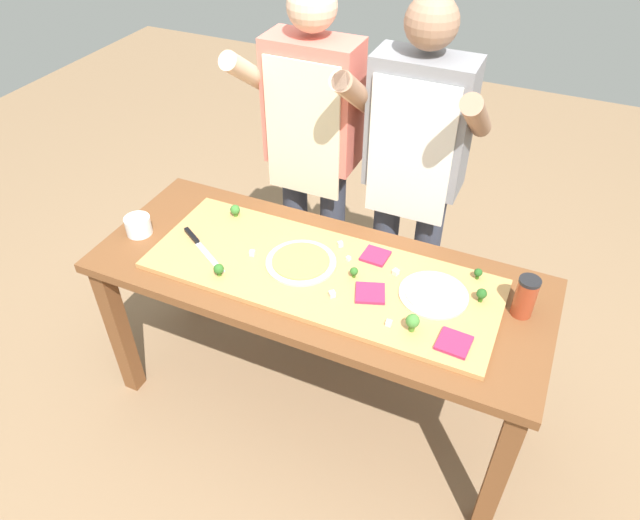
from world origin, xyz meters
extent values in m
plane|color=#896B4C|center=(0.00, 0.00, 0.00)|extent=(8.00, 8.00, 0.00)
cube|color=brown|center=(-0.83, -0.29, 0.37)|extent=(0.07, 0.07, 0.73)
cube|color=brown|center=(0.83, -0.29, 0.37)|extent=(0.07, 0.07, 0.73)
cube|color=brown|center=(-0.83, 0.29, 0.37)|extent=(0.07, 0.07, 0.73)
cube|color=brown|center=(0.83, 0.29, 0.37)|extent=(0.07, 0.07, 0.73)
cube|color=brown|center=(0.00, 0.00, 0.75)|extent=(1.78, 0.70, 0.04)
cube|color=tan|center=(0.02, -0.01, 0.78)|extent=(1.35, 0.50, 0.02)
cube|color=#B7BABF|center=(-0.41, -0.12, 0.80)|extent=(0.20, 0.13, 0.00)
cube|color=black|center=(-0.55, -0.03, 0.80)|extent=(0.10, 0.07, 0.02)
cylinder|color=beige|center=(0.45, 0.03, 0.80)|extent=(0.25, 0.25, 0.01)
cylinder|color=beige|center=(0.45, 0.03, 0.81)|extent=(0.21, 0.21, 0.01)
cylinder|color=beige|center=(-0.07, 0.00, 0.80)|extent=(0.27, 0.27, 0.01)
cylinder|color=#899E4C|center=(-0.07, 0.00, 0.81)|extent=(0.22, 0.22, 0.01)
cube|color=#9E234C|center=(0.24, -0.05, 0.80)|extent=(0.14, 0.14, 0.01)
cube|color=#9E234C|center=(0.18, 0.15, 0.80)|extent=(0.10, 0.10, 0.01)
cube|color=#9E234C|center=(0.57, -0.17, 0.80)|extent=(0.11, 0.11, 0.01)
cylinder|color=#487A23|center=(0.43, -0.16, 0.81)|extent=(0.02, 0.02, 0.03)
sphere|color=#427F33|center=(0.43, -0.16, 0.84)|extent=(0.05, 0.05, 0.05)
cylinder|color=#366618|center=(0.15, 0.01, 0.80)|extent=(0.01, 0.01, 0.02)
sphere|color=#2D6623|center=(0.15, 0.01, 0.82)|extent=(0.03, 0.03, 0.03)
cylinder|color=#3F7220|center=(-0.46, 0.17, 0.80)|extent=(0.02, 0.02, 0.02)
sphere|color=#38752D|center=(-0.46, 0.17, 0.83)|extent=(0.04, 0.04, 0.04)
cylinder|color=#2C5915|center=(0.61, 0.07, 0.81)|extent=(0.02, 0.02, 0.02)
sphere|color=#23561E|center=(0.61, 0.07, 0.83)|extent=(0.04, 0.04, 0.04)
cylinder|color=#366618|center=(-0.32, -0.19, 0.80)|extent=(0.02, 0.02, 0.02)
sphere|color=#2D6623|center=(-0.32, -0.19, 0.82)|extent=(0.04, 0.04, 0.04)
cylinder|color=#2C5915|center=(0.57, 0.19, 0.80)|extent=(0.01, 0.01, 0.02)
sphere|color=#23561E|center=(0.57, 0.19, 0.82)|extent=(0.03, 0.03, 0.03)
cube|color=white|center=(0.09, 0.09, 0.80)|extent=(0.02, 0.02, 0.02)
cube|color=silver|center=(0.29, 0.09, 0.80)|extent=(0.03, 0.03, 0.02)
cube|color=silver|center=(-0.26, -0.03, 0.80)|extent=(0.02, 0.02, 0.02)
cube|color=white|center=(0.35, -0.17, 0.80)|extent=(0.02, 0.02, 0.02)
cube|color=silver|center=(0.11, -0.12, 0.80)|extent=(0.03, 0.03, 0.02)
cube|color=white|center=(0.03, 0.16, 0.80)|extent=(0.03, 0.03, 0.02)
cylinder|color=white|center=(-0.78, -0.08, 0.81)|extent=(0.11, 0.11, 0.08)
cylinder|color=white|center=(-0.78, -0.08, 0.80)|extent=(0.09, 0.09, 0.04)
cylinder|color=#99381E|center=(0.75, 0.09, 0.85)|extent=(0.07, 0.07, 0.15)
cylinder|color=black|center=(0.75, 0.09, 0.93)|extent=(0.08, 0.08, 0.01)
cylinder|color=#333847|center=(-0.38, 0.57, 0.45)|extent=(0.12, 0.12, 0.90)
cylinder|color=#333847|center=(-0.18, 0.57, 0.45)|extent=(0.12, 0.12, 0.90)
cube|color=#DB6B5B|center=(-0.28, 0.57, 1.18)|extent=(0.40, 0.20, 0.55)
cube|color=beige|center=(-0.28, 0.46, 1.09)|extent=(0.34, 0.01, 0.60)
cylinder|color=#DBB293|center=(-0.51, 0.47, 1.30)|extent=(0.08, 0.39, 0.31)
cylinder|color=#DBB293|center=(-0.05, 0.47, 1.30)|extent=(0.08, 0.39, 0.31)
sphere|color=#DBB293|center=(-0.28, 0.57, 1.57)|extent=(0.20, 0.20, 0.20)
cylinder|color=#333847|center=(0.09, 0.57, 0.45)|extent=(0.12, 0.12, 0.90)
cylinder|color=#333847|center=(0.29, 0.57, 0.45)|extent=(0.12, 0.12, 0.90)
cube|color=gray|center=(0.19, 0.57, 1.18)|extent=(0.40, 0.20, 0.55)
cube|color=silver|center=(0.19, 0.46, 1.09)|extent=(0.34, 0.01, 0.60)
cylinder|color=#997056|center=(-0.04, 0.47, 1.30)|extent=(0.08, 0.39, 0.31)
cylinder|color=#997056|center=(0.42, 0.47, 1.30)|extent=(0.08, 0.39, 0.31)
sphere|color=#997056|center=(0.19, 0.57, 1.57)|extent=(0.20, 0.20, 0.20)
camera|label=1|loc=(0.70, -1.54, 2.24)|focal=32.62mm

